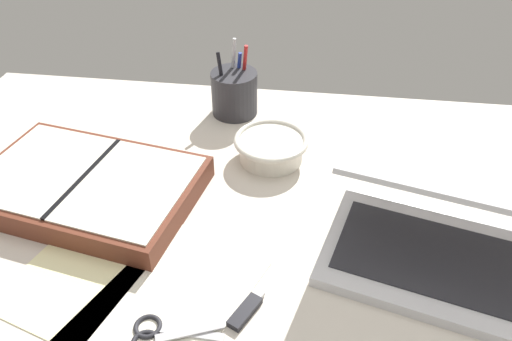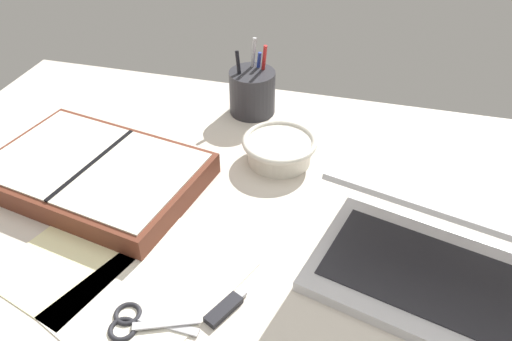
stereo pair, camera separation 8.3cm
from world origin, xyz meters
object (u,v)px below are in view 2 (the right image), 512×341
at_px(laptop, 435,250).
at_px(bowl, 279,149).
at_px(pen_cup, 252,92).
at_px(planner, 95,173).
at_px(scissors, 135,322).

height_order(laptop, bowl, laptop).
relative_size(bowl, pen_cup, 0.89).
bearing_deg(pen_cup, bowl, -58.93).
height_order(planner, scissors, planner).
xyz_separation_m(bowl, pen_cup, (-0.10, 0.16, 0.02)).
xyz_separation_m(planner, scissors, (0.20, -0.26, -0.02)).
bearing_deg(bowl, scissors, -104.31).
xyz_separation_m(laptop, scissors, (-0.38, -0.20, -0.04)).
bearing_deg(planner, pen_cup, 67.08).
bearing_deg(planner, scissors, -41.80).
distance_m(laptop, scissors, 0.43).
xyz_separation_m(laptop, planner, (-0.59, 0.06, -0.03)).
bearing_deg(pen_cup, laptop, -45.37).
bearing_deg(bowl, planner, -153.45).
distance_m(planner, scissors, 0.33).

